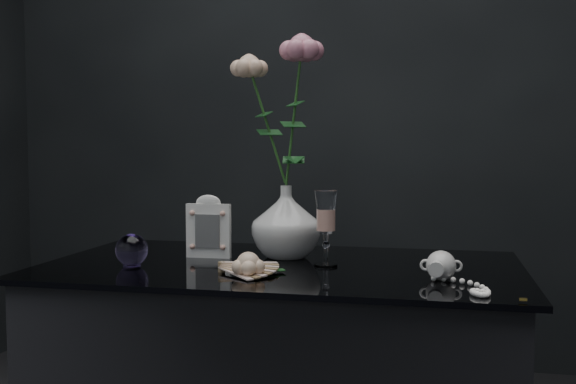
% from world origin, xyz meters
% --- Properties ---
extents(vase, '(0.21, 0.21, 0.17)m').
position_xyz_m(vase, '(-0.01, 0.14, 0.85)').
color(vase, silver).
rests_on(vase, table).
extents(wine_glass, '(0.05, 0.05, 0.17)m').
position_xyz_m(wine_glass, '(0.10, 0.04, 0.84)').
color(wine_glass, white).
rests_on(wine_glass, table).
extents(picture_frame, '(0.11, 0.09, 0.15)m').
position_xyz_m(picture_frame, '(-0.19, 0.10, 0.84)').
color(picture_frame, white).
rests_on(picture_frame, table).
extents(paperweight, '(0.09, 0.09, 0.07)m').
position_xyz_m(paperweight, '(-0.31, -0.04, 0.80)').
color(paperweight, '#A686DB').
rests_on(paperweight, table).
extents(paper_fan, '(0.29, 0.26, 0.03)m').
position_xyz_m(paper_fan, '(-0.10, -0.07, 0.77)').
color(paper_fan, beige).
rests_on(paper_fan, table).
extents(loose_rose, '(0.11, 0.15, 0.05)m').
position_xyz_m(loose_rose, '(-0.03, -0.10, 0.79)').
color(loose_rose, '#FFCAA4').
rests_on(loose_rose, table).
extents(pearl_jar, '(0.21, 0.22, 0.06)m').
position_xyz_m(pearl_jar, '(0.35, -0.05, 0.79)').
color(pearl_jar, silver).
rests_on(pearl_jar, table).
extents(roses, '(0.20, 0.11, 0.40)m').
position_xyz_m(roses, '(-0.02, 0.13, 1.12)').
color(roses, beige).
rests_on(roses, vase).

